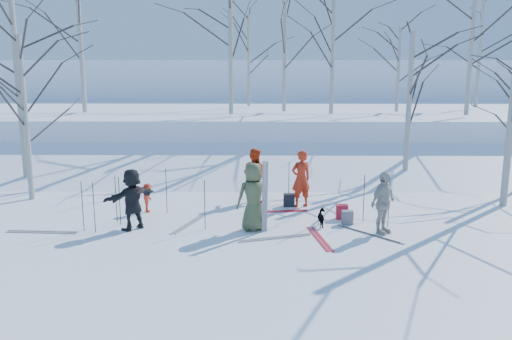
{
  "coord_description": "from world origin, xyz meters",
  "views": [
    {
      "loc": [
        0.22,
        -12.83,
        4.08
      ],
      "look_at": [
        0.0,
        1.5,
        1.3
      ],
      "focal_mm": 35.0,
      "sensor_mm": 36.0,
      "label": 1
    }
  ],
  "objects_px": {
    "skier_grey_west": "(132,199)",
    "backpack_grey": "(347,218)",
    "dog": "(323,218)",
    "skier_olive_center": "(253,197)",
    "skier_cream_east": "(383,203)",
    "skier_redor_behind": "(254,175)",
    "skier_red_seated": "(148,198)",
    "skier_red_north": "(301,179)",
    "backpack_red": "(342,212)",
    "backpack_dark": "(289,200)"
  },
  "relations": [
    {
      "from": "skier_olive_center",
      "to": "backpack_grey",
      "type": "bearing_deg",
      "value": 172.78
    },
    {
      "from": "skier_red_seated",
      "to": "backpack_grey",
      "type": "distance_m",
      "value": 5.88
    },
    {
      "from": "skier_cream_east",
      "to": "dog",
      "type": "bearing_deg",
      "value": 115.02
    },
    {
      "from": "backpack_dark",
      "to": "skier_redor_behind",
      "type": "bearing_deg",
      "value": 152.16
    },
    {
      "from": "skier_grey_west",
      "to": "backpack_dark",
      "type": "xyz_separation_m",
      "value": [
        4.26,
        2.38,
        -0.62
      ]
    },
    {
      "from": "skier_olive_center",
      "to": "dog",
      "type": "bearing_deg",
      "value": 171.0
    },
    {
      "from": "skier_red_north",
      "to": "skier_redor_behind",
      "type": "bearing_deg",
      "value": -45.42
    },
    {
      "from": "skier_redor_behind",
      "to": "backpack_dark",
      "type": "height_order",
      "value": "skier_redor_behind"
    },
    {
      "from": "skier_olive_center",
      "to": "backpack_red",
      "type": "distance_m",
      "value": 2.79
    },
    {
      "from": "skier_red_seated",
      "to": "skier_cream_east",
      "type": "xyz_separation_m",
      "value": [
        6.53,
        -1.92,
        0.38
      ]
    },
    {
      "from": "skier_olive_center",
      "to": "skier_red_seated",
      "type": "xyz_separation_m",
      "value": [
        -3.19,
        1.69,
        -0.47
      ]
    },
    {
      "from": "skier_olive_center",
      "to": "skier_redor_behind",
      "type": "height_order",
      "value": "skier_olive_center"
    },
    {
      "from": "skier_red_seated",
      "to": "backpack_red",
      "type": "xyz_separation_m",
      "value": [
        5.69,
        -0.65,
        -0.22
      ]
    },
    {
      "from": "skier_olive_center",
      "to": "backpack_grey",
      "type": "height_order",
      "value": "skier_olive_center"
    },
    {
      "from": "skier_grey_west",
      "to": "skier_red_north",
      "type": "bearing_deg",
      "value": 159.11
    },
    {
      "from": "skier_red_seated",
      "to": "backpack_dark",
      "type": "height_order",
      "value": "skier_red_seated"
    },
    {
      "from": "dog",
      "to": "skier_grey_west",
      "type": "bearing_deg",
      "value": -2.66
    },
    {
      "from": "skier_grey_west",
      "to": "dog",
      "type": "distance_m",
      "value": 5.11
    },
    {
      "from": "skier_red_north",
      "to": "backpack_grey",
      "type": "relative_size",
      "value": 4.66
    },
    {
      "from": "dog",
      "to": "backpack_grey",
      "type": "distance_m",
      "value": 0.74
    },
    {
      "from": "skier_redor_behind",
      "to": "dog",
      "type": "relative_size",
      "value": 3.12
    },
    {
      "from": "skier_grey_west",
      "to": "backpack_grey",
      "type": "height_order",
      "value": "skier_grey_west"
    },
    {
      "from": "skier_grey_west",
      "to": "dog",
      "type": "xyz_separation_m",
      "value": [
        5.07,
        0.3,
        -0.58
      ]
    },
    {
      "from": "skier_olive_center",
      "to": "skier_cream_east",
      "type": "height_order",
      "value": "skier_olive_center"
    },
    {
      "from": "dog",
      "to": "skier_olive_center",
      "type": "bearing_deg",
      "value": 3.94
    },
    {
      "from": "dog",
      "to": "backpack_dark",
      "type": "xyz_separation_m",
      "value": [
        -0.8,
        2.08,
        -0.04
      ]
    },
    {
      "from": "skier_cream_east",
      "to": "backpack_dark",
      "type": "height_order",
      "value": "skier_cream_east"
    },
    {
      "from": "dog",
      "to": "backpack_dark",
      "type": "relative_size",
      "value": 1.39
    },
    {
      "from": "skier_olive_center",
      "to": "backpack_grey",
      "type": "distance_m",
      "value": 2.73
    },
    {
      "from": "backpack_dark",
      "to": "skier_red_seated",
      "type": "bearing_deg",
      "value": -170.39
    },
    {
      "from": "skier_cream_east",
      "to": "skier_grey_west",
      "type": "distance_m",
      "value": 6.55
    },
    {
      "from": "skier_redor_behind",
      "to": "backpack_dark",
      "type": "xyz_separation_m",
      "value": [
        1.09,
        -0.58,
        -0.67
      ]
    },
    {
      "from": "skier_grey_west",
      "to": "backpack_grey",
      "type": "relative_size",
      "value": 4.31
    },
    {
      "from": "skier_cream_east",
      "to": "backpack_red",
      "type": "bearing_deg",
      "value": 79.43
    },
    {
      "from": "skier_olive_center",
      "to": "skier_redor_behind",
      "type": "xyz_separation_m",
      "value": [
        -0.03,
        2.98,
        -0.04
      ]
    },
    {
      "from": "backpack_red",
      "to": "backpack_grey",
      "type": "distance_m",
      "value": 0.5
    },
    {
      "from": "skier_olive_center",
      "to": "backpack_dark",
      "type": "distance_m",
      "value": 2.72
    },
    {
      "from": "skier_olive_center",
      "to": "skier_cream_east",
      "type": "distance_m",
      "value": 3.35
    },
    {
      "from": "skier_olive_center",
      "to": "skier_red_seated",
      "type": "relative_size",
      "value": 2.08
    },
    {
      "from": "dog",
      "to": "backpack_grey",
      "type": "bearing_deg",
      "value": -169.68
    },
    {
      "from": "skier_red_north",
      "to": "skier_red_seated",
      "type": "xyz_separation_m",
      "value": [
        -4.61,
        -0.69,
        -0.45
      ]
    },
    {
      "from": "skier_cream_east",
      "to": "skier_grey_west",
      "type": "relative_size",
      "value": 0.99
    },
    {
      "from": "skier_red_north",
      "to": "skier_grey_west",
      "type": "relative_size",
      "value": 1.08
    },
    {
      "from": "skier_red_north",
      "to": "skier_grey_west",
      "type": "height_order",
      "value": "skier_red_north"
    },
    {
      "from": "skier_olive_center",
      "to": "skier_red_north",
      "type": "height_order",
      "value": "skier_olive_center"
    },
    {
      "from": "skier_red_north",
      "to": "backpack_red",
      "type": "relative_size",
      "value": 4.22
    },
    {
      "from": "skier_red_north",
      "to": "dog",
      "type": "xyz_separation_m",
      "value": [
        0.44,
        -2.05,
        -0.65
      ]
    },
    {
      "from": "skier_red_north",
      "to": "skier_grey_west",
      "type": "distance_m",
      "value": 5.19
    },
    {
      "from": "skier_cream_east",
      "to": "skier_olive_center",
      "type": "bearing_deg",
      "value": 131.89
    },
    {
      "from": "skier_red_north",
      "to": "skier_redor_behind",
      "type": "relative_size",
      "value": 1.02
    }
  ]
}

